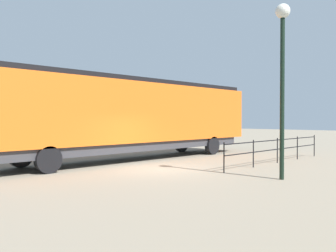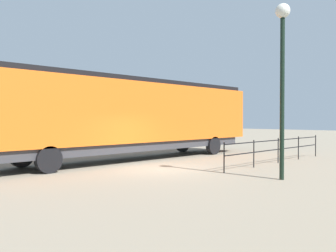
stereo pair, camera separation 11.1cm
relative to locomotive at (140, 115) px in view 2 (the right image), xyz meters
The scene contains 4 objects.
ground_plane 4.77m from the locomotive, 28.44° to the right, with size 120.00×120.00×0.00m, color gray.
locomotive is the anchor object (origin of this frame).
lamp_post 8.94m from the locomotive, ahead, with size 0.52×0.52×6.30m.
platform_fence 7.37m from the locomotive, 30.10° to the left, with size 0.05×9.13×1.24m.
Camera 2 is at (11.16, -10.91, 2.18)m, focal length 38.50 mm.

